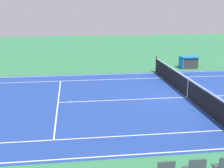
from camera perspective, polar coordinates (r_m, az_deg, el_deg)
ground_plane at (r=15.74m, az=13.91°, el=-2.41°), size 60.00×60.00×0.00m
court_slab at (r=15.74m, az=13.91°, el=-2.41°), size 24.20×11.40×0.00m
court_line_markings at (r=15.74m, az=13.91°, el=-2.40°), size 23.85×11.05×0.01m
tennis_net at (r=15.60m, az=14.03°, el=-0.69°), size 0.10×11.70×1.08m
tennis_ball at (r=14.69m, az=-7.79°, el=-3.23°), size 0.07×0.07×0.07m
equipment_cart_tarped at (r=22.67m, az=14.13°, el=3.99°), size 1.25×0.84×0.85m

